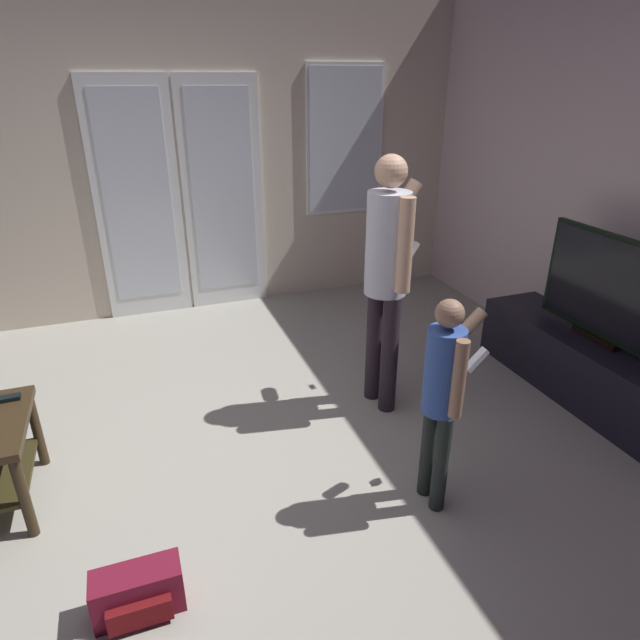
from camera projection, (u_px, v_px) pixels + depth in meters
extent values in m
cube|color=#9F9C8F|center=(198.00, 489.00, 2.86)|extent=(5.92, 5.15, 0.02)
cube|color=beige|center=(136.00, 152.00, 4.45)|extent=(5.92, 0.06, 2.84)
cube|color=white|center=(139.00, 205.00, 4.58)|extent=(0.70, 0.02, 2.05)
cube|color=silver|center=(138.00, 199.00, 4.54)|extent=(0.54, 0.01, 1.75)
cube|color=white|center=(224.00, 199.00, 4.80)|extent=(0.70, 0.02, 2.05)
cube|color=silver|center=(223.00, 193.00, 4.77)|extent=(0.54, 0.01, 1.75)
cube|color=white|center=(345.00, 141.00, 4.98)|extent=(0.75, 0.02, 1.32)
cube|color=silver|center=(345.00, 141.00, 4.97)|extent=(0.69, 0.01, 1.26)
cylinder|color=#322414|center=(24.00, 498.00, 2.48)|extent=(0.05, 0.05, 0.44)
cylinder|color=#322414|center=(37.00, 430.00, 2.95)|extent=(0.05, 0.05, 0.44)
cube|color=black|center=(589.00, 369.00, 3.59)|extent=(0.46, 1.69, 0.42)
cube|color=black|center=(596.00, 338.00, 3.49)|extent=(0.08, 0.34, 0.04)
cube|color=black|center=(608.00, 287.00, 3.35)|extent=(0.04, 0.98, 0.66)
cube|color=black|center=(606.00, 288.00, 3.34)|extent=(0.00, 0.93, 0.61)
cylinder|color=#2A2028|center=(389.00, 355.00, 3.38)|extent=(0.11, 0.11, 0.78)
cylinder|color=#2A2028|center=(374.00, 344.00, 3.52)|extent=(0.11, 0.11, 0.78)
cylinder|color=silver|center=(387.00, 244.00, 3.16)|extent=(0.25, 0.25, 0.61)
sphere|color=tan|center=(391.00, 171.00, 2.99)|extent=(0.19, 0.19, 0.19)
cylinder|color=tan|center=(405.00, 246.00, 3.01)|extent=(0.09, 0.09, 0.54)
cylinder|color=tan|center=(393.00, 221.00, 3.33)|extent=(0.39, 0.14, 0.50)
cube|color=white|center=(411.00, 252.00, 3.49)|extent=(0.11, 0.05, 0.13)
cylinder|color=#202725|center=(441.00, 464.00, 2.62)|extent=(0.08, 0.08, 0.54)
cylinder|color=#202725|center=(428.00, 449.00, 2.72)|extent=(0.08, 0.08, 0.54)
cylinder|color=#3351A1|center=(444.00, 371.00, 2.47)|extent=(0.18, 0.18, 0.42)
sphere|color=#8E6A51|center=(450.00, 313.00, 2.35)|extent=(0.13, 0.13, 0.13)
cylinder|color=#8E6A51|center=(459.00, 379.00, 2.36)|extent=(0.06, 0.06, 0.38)
cylinder|color=#8E6A51|center=(456.00, 340.00, 2.58)|extent=(0.31, 0.06, 0.31)
cube|color=white|center=(476.00, 360.00, 2.68)|extent=(0.12, 0.04, 0.12)
cube|color=maroon|center=(138.00, 591.00, 2.16)|extent=(0.35, 0.15, 0.21)
cube|color=#611013|center=(140.00, 615.00, 2.10)|extent=(0.25, 0.04, 0.10)
cube|color=black|center=(2.00, 399.00, 2.73)|extent=(0.17, 0.05, 0.02)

